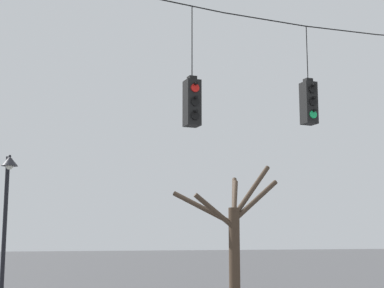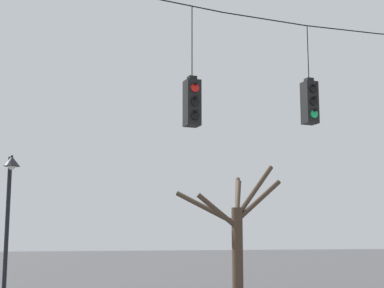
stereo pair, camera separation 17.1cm
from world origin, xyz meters
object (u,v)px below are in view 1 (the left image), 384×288
at_px(street_lamp, 7,196).
at_px(traffic_light_near_right_pole, 309,102).
at_px(bare_tree, 234,227).
at_px(traffic_light_near_left_pole, 192,102).

bearing_deg(street_lamp, traffic_light_near_right_pole, -36.58).
height_order(street_lamp, bare_tree, bare_tree).
distance_m(traffic_light_near_left_pole, bare_tree, 9.34).
distance_m(traffic_light_near_right_pole, street_lamp, 8.70).
relative_size(traffic_light_near_left_pole, traffic_light_near_right_pole, 1.12).
xyz_separation_m(street_lamp, bare_tree, (8.38, 2.51, -0.74)).
height_order(traffic_light_near_right_pole, bare_tree, traffic_light_near_right_pole).
height_order(traffic_light_near_right_pole, street_lamp, traffic_light_near_right_pole).
bearing_deg(traffic_light_near_right_pole, bare_tree, 77.75).
distance_m(traffic_light_near_right_pole, bare_tree, 8.25).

